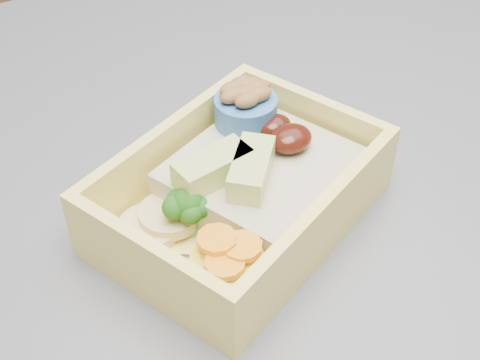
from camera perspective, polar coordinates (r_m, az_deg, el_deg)
bento_box at (r=0.45m, az=0.21°, el=-0.63°), size 0.22×0.20×0.07m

